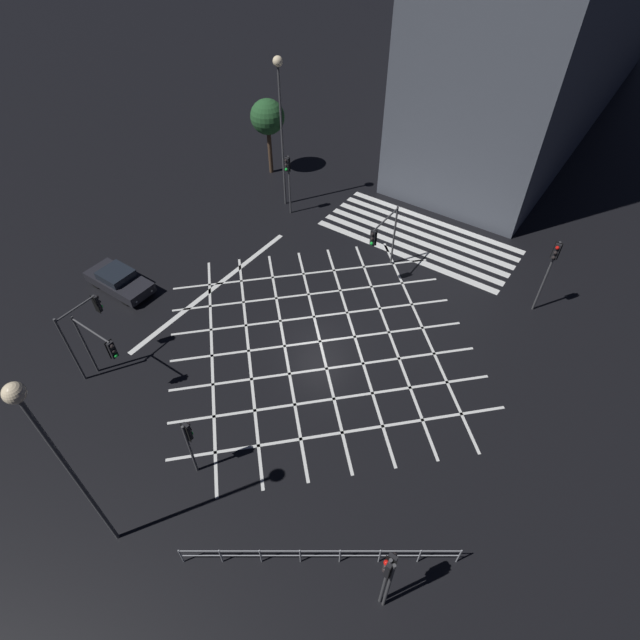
% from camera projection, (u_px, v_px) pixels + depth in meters
% --- Properties ---
extents(ground_plane, '(200.00, 200.00, 0.00)m').
position_uv_depth(ground_plane, '(320.00, 341.00, 25.82)').
color(ground_plane, black).
extents(road_markings, '(18.71, 23.03, 0.01)m').
position_uv_depth(road_markings, '(371.00, 278.00, 29.39)').
color(road_markings, silver).
rests_on(road_markings, ground_plane).
extents(traffic_light_nw_cross, '(0.36, 0.39, 3.85)m').
position_uv_depth(traffic_light_nw_cross, '(389.00, 571.00, 15.32)').
color(traffic_light_nw_cross, '#424244').
rests_on(traffic_light_nw_cross, ground_plane).
extents(traffic_light_ne_main, '(2.74, 0.36, 3.75)m').
position_uv_depth(traffic_light_ne_main, '(99.00, 345.00, 21.90)').
color(traffic_light_ne_main, '#424244').
rests_on(traffic_light_ne_main, ground_plane).
extents(traffic_light_se_cross, '(0.36, 0.39, 4.14)m').
position_uv_depth(traffic_light_se_cross, '(288.00, 174.00, 32.18)').
color(traffic_light_se_cross, '#424244').
rests_on(traffic_light_se_cross, ground_plane).
extents(traffic_light_median_south, '(0.36, 2.87, 4.02)m').
position_uv_depth(traffic_light_median_south, '(383.00, 234.00, 27.43)').
color(traffic_light_median_south, '#424244').
rests_on(traffic_light_median_south, ground_plane).
extents(traffic_light_ne_cross, '(0.36, 2.24, 4.05)m').
position_uv_depth(traffic_light_ne_cross, '(85.00, 322.00, 22.65)').
color(traffic_light_ne_cross, '#424244').
rests_on(traffic_light_ne_cross, ground_plane).
extents(traffic_light_median_north, '(0.36, 0.39, 3.23)m').
position_uv_depth(traffic_light_median_north, '(189.00, 438.00, 19.12)').
color(traffic_light_median_north, '#424244').
rests_on(traffic_light_median_north, ground_plane).
extents(traffic_light_sw_cross, '(0.36, 0.39, 4.52)m').
position_uv_depth(traffic_light_sw_cross, '(551.00, 264.00, 25.21)').
color(traffic_light_sw_cross, '#424244').
rests_on(traffic_light_sw_cross, ground_plane).
extents(traffic_light_nw_main, '(0.39, 0.36, 3.72)m').
position_uv_depth(traffic_light_nw_main, '(388.00, 576.00, 15.30)').
color(traffic_light_nw_main, '#424244').
rests_on(traffic_light_nw_main, ground_plane).
extents(street_lamp_east, '(0.60, 0.60, 9.65)m').
position_uv_depth(street_lamp_east, '(280.00, 100.00, 30.07)').
color(street_lamp_east, '#424244').
rests_on(street_lamp_east, ground_plane).
extents(street_lamp_west, '(0.58, 0.58, 9.28)m').
position_uv_depth(street_lamp_west, '(47.00, 439.00, 13.91)').
color(street_lamp_west, '#424244').
rests_on(street_lamp_west, ground_plane).
extents(street_tree_near, '(2.44, 2.44, 5.48)m').
position_uv_depth(street_tree_near, '(267.00, 118.00, 35.35)').
color(street_tree_near, '#473323').
rests_on(street_tree_near, ground_plane).
extents(waiting_car, '(4.14, 1.75, 1.20)m').
position_uv_depth(waiting_car, '(119.00, 280.00, 28.35)').
color(waiting_car, black).
rests_on(waiting_car, ground_plane).
extents(pedestrian_railing, '(8.18, 5.71, 1.05)m').
position_uv_depth(pedestrian_railing, '(320.00, 555.00, 17.66)').
color(pedestrian_railing, '#9EA0A5').
rests_on(pedestrian_railing, ground_plane).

